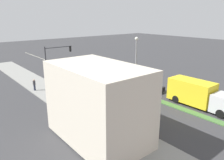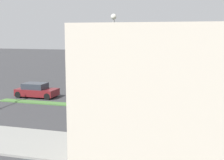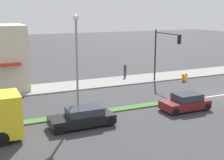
% 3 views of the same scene
% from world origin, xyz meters
% --- Properties ---
extents(ground_plane, '(160.00, 160.00, 0.00)m').
position_xyz_m(ground_plane, '(0.00, 18.00, 0.00)').
color(ground_plane, '#38383A').
extents(sidewalk_right, '(4.00, 73.00, 0.12)m').
position_xyz_m(sidewalk_right, '(9.00, 18.50, 0.06)').
color(sidewalk_right, gray).
rests_on(sidewalk_right, ground).
extents(lane_marking_center, '(0.16, 60.00, 0.01)m').
position_xyz_m(lane_marking_center, '(0.00, 0.00, 0.00)').
color(lane_marking_center, beige).
rests_on(lane_marking_center, ground).
extents(building_corner_store, '(5.78, 8.67, 6.26)m').
position_xyz_m(building_corner_store, '(10.77, 20.68, 3.25)').
color(building_corner_store, beige).
rests_on(building_corner_store, sidewalk_right).
extents(traffic_signal_main, '(4.59, 0.34, 5.60)m').
position_xyz_m(traffic_signal_main, '(6.12, 2.93, 3.90)').
color(traffic_signal_main, '#333338').
rests_on(traffic_signal_main, sidewalk_right).
extents(street_lamp, '(0.44, 0.44, 7.37)m').
position_xyz_m(street_lamp, '(0.00, 14.34, 4.78)').
color(street_lamp, gray).
rests_on(street_lamp, median_strip).
extents(pedestrian, '(0.34, 0.34, 1.59)m').
position_xyz_m(pedestrian, '(10.40, 5.18, 0.95)').
color(pedestrian, '#282D42').
rests_on(pedestrian, sidewalk_right).
extents(warning_aframe_sign, '(0.45, 0.53, 0.84)m').
position_xyz_m(warning_aframe_sign, '(6.09, -0.06, 0.43)').
color(warning_aframe_sign, orange).
rests_on(warning_aframe_sign, ground).
extents(delivery_truck, '(2.44, 7.50, 2.87)m').
position_xyz_m(delivery_truck, '(-2.20, 22.26, 1.47)').
color(delivery_truck, silver).
rests_on(delivery_truck, ground).
extents(suv_black, '(1.80, 4.41, 1.32)m').
position_xyz_m(suv_black, '(-2.20, 14.74, 0.63)').
color(suv_black, black).
rests_on(suv_black, ground).
extents(sedan_maroon, '(1.88, 3.81, 1.33)m').
position_xyz_m(sedan_maroon, '(-2.20, 6.14, 0.63)').
color(sedan_maroon, maroon).
rests_on(sedan_maroon, ground).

